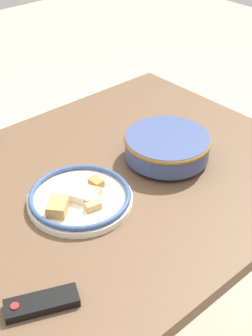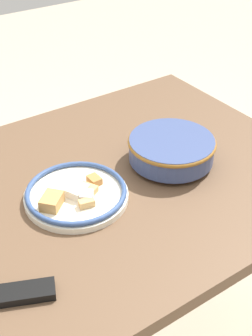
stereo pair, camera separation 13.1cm
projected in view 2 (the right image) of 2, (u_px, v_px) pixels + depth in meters
The scene contains 4 objects.
dining_table at pixel (86, 213), 1.35m from camera, with size 1.37×0.92×0.78m.
noodle_bowl at pixel (171, 149), 1.38m from camera, with size 0.26×0.26×0.08m.
food_plate at pixel (76, 194), 1.25m from camera, with size 0.28×0.28×0.05m.
tv_remote at pixel (19, 294), 0.99m from camera, with size 0.16×0.11×0.02m.
Camera 2 is at (0.48, 0.91, 1.58)m, focal length 50.00 mm.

